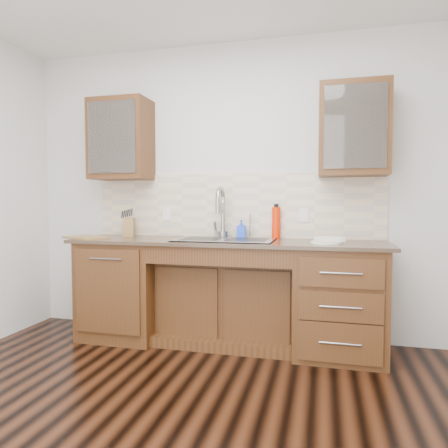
% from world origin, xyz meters
% --- Properties ---
extents(ground, '(4.00, 3.50, 0.10)m').
position_xyz_m(ground, '(0.00, 0.00, -0.05)').
color(ground, black).
extents(wall_back, '(4.00, 0.10, 2.70)m').
position_xyz_m(wall_back, '(0.00, 1.80, 1.35)').
color(wall_back, silver).
rests_on(wall_back, ground).
extents(base_cabinet_left, '(0.70, 0.62, 0.88)m').
position_xyz_m(base_cabinet_left, '(-0.95, 1.44, 0.44)').
color(base_cabinet_left, '#593014').
rests_on(base_cabinet_left, ground).
extents(base_cabinet_center, '(1.20, 0.44, 0.70)m').
position_xyz_m(base_cabinet_center, '(0.00, 1.53, 0.35)').
color(base_cabinet_center, '#593014').
rests_on(base_cabinet_center, ground).
extents(base_cabinet_right, '(0.70, 0.62, 0.88)m').
position_xyz_m(base_cabinet_right, '(0.95, 1.44, 0.44)').
color(base_cabinet_right, '#593014').
rests_on(base_cabinet_right, ground).
extents(countertop, '(2.70, 0.65, 0.03)m').
position_xyz_m(countertop, '(0.00, 1.43, 0.90)').
color(countertop, '#84705B').
rests_on(countertop, base_cabinet_left).
extents(backsplash, '(2.70, 0.02, 0.59)m').
position_xyz_m(backsplash, '(0.00, 1.74, 1.21)').
color(backsplash, beige).
rests_on(backsplash, wall_back).
extents(sink, '(0.84, 0.46, 0.19)m').
position_xyz_m(sink, '(0.00, 1.41, 0.83)').
color(sink, '#9E9EA5').
rests_on(sink, countertop).
extents(faucet, '(0.04, 0.04, 0.40)m').
position_xyz_m(faucet, '(-0.07, 1.64, 1.11)').
color(faucet, '#999993').
rests_on(faucet, countertop).
extents(filter_tap, '(0.02, 0.02, 0.24)m').
position_xyz_m(filter_tap, '(0.18, 1.65, 1.03)').
color(filter_tap, '#999993').
rests_on(filter_tap, countertop).
extents(upper_cabinet_left, '(0.55, 0.34, 0.75)m').
position_xyz_m(upper_cabinet_left, '(-1.05, 1.58, 1.83)').
color(upper_cabinet_left, '#593014').
rests_on(upper_cabinet_left, wall_back).
extents(upper_cabinet_right, '(0.55, 0.34, 0.75)m').
position_xyz_m(upper_cabinet_right, '(1.05, 1.58, 1.83)').
color(upper_cabinet_right, '#593014').
rests_on(upper_cabinet_right, wall_back).
extents(outlet_left, '(0.08, 0.01, 0.12)m').
position_xyz_m(outlet_left, '(-0.65, 1.73, 1.12)').
color(outlet_left, white).
rests_on(outlet_left, backsplash).
extents(outlet_right, '(0.08, 0.01, 0.12)m').
position_xyz_m(outlet_right, '(0.65, 1.73, 1.12)').
color(outlet_right, white).
rests_on(outlet_right, backsplash).
extents(soap_bottle, '(0.08, 0.08, 0.17)m').
position_xyz_m(soap_bottle, '(0.10, 1.65, 0.99)').
color(soap_bottle, blue).
rests_on(soap_bottle, countertop).
extents(water_bottle, '(0.10, 0.10, 0.28)m').
position_xyz_m(water_bottle, '(0.41, 1.69, 1.05)').
color(water_bottle, red).
rests_on(water_bottle, countertop).
extents(plate, '(0.29, 0.29, 0.01)m').
position_xyz_m(plate, '(0.84, 1.35, 0.92)').
color(plate, '#EBF1CB').
rests_on(plate, countertop).
extents(dish_towel, '(0.25, 0.22, 0.03)m').
position_xyz_m(dish_towel, '(0.87, 1.38, 0.94)').
color(dish_towel, silver).
rests_on(dish_towel, plate).
extents(knife_block, '(0.14, 0.18, 0.17)m').
position_xyz_m(knife_block, '(-0.99, 1.60, 1.00)').
color(knife_block, olive).
rests_on(knife_block, countertop).
extents(cutting_board, '(0.44, 0.38, 0.02)m').
position_xyz_m(cutting_board, '(-1.26, 1.30, 0.92)').
color(cutting_board, brown).
rests_on(cutting_board, countertop).
extents(cup_left_a, '(0.15, 0.15, 0.11)m').
position_xyz_m(cup_left_a, '(-1.12, 1.58, 1.78)').
color(cup_left_a, silver).
rests_on(cup_left_a, upper_cabinet_left).
extents(cup_left_b, '(0.12, 0.12, 0.10)m').
position_xyz_m(cup_left_b, '(-0.91, 1.58, 1.78)').
color(cup_left_b, white).
rests_on(cup_left_b, upper_cabinet_left).
extents(cup_right_a, '(0.15, 0.15, 0.09)m').
position_xyz_m(cup_right_a, '(0.98, 1.58, 1.77)').
color(cup_right_a, white).
rests_on(cup_right_a, upper_cabinet_right).
extents(cup_right_b, '(0.11, 0.11, 0.08)m').
position_xyz_m(cup_right_b, '(1.20, 1.58, 1.77)').
color(cup_right_b, silver).
rests_on(cup_right_b, upper_cabinet_right).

